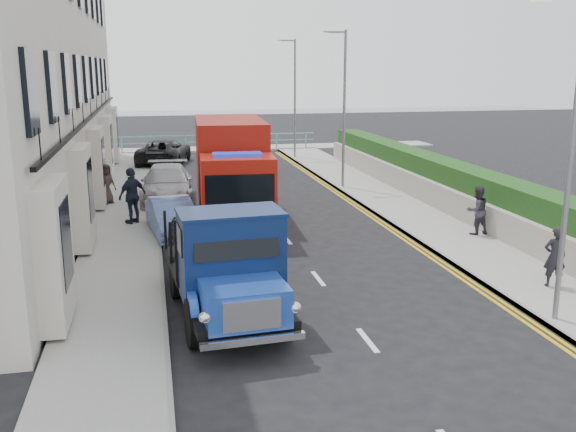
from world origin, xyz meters
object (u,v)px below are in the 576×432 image
object	(u,v)px
lamp_mid	(342,100)
lamp_near	(567,141)
parked_car_front	(204,242)
red_lorry	(232,169)
lamp_far	(293,91)
bedford_lorry	(230,273)
pedestrian_east_near	(555,257)

from	to	relation	value
lamp_mid	lamp_near	bearing A→B (deg)	-90.00
lamp_near	parked_car_front	size ratio (longest dim) A/B	1.65
lamp_near	red_lorry	bearing A→B (deg)	117.32
lamp_far	bedford_lorry	world-z (taller)	lamp_far
lamp_near	red_lorry	xyz separation A→B (m)	(-5.59, 10.82, -2.07)
lamp_mid	pedestrian_east_near	xyz separation A→B (m)	(1.33, -14.11, -3.11)
lamp_near	lamp_mid	size ratio (longest dim) A/B	1.00
lamp_near	lamp_mid	world-z (taller)	same
bedford_lorry	parked_car_front	size ratio (longest dim) A/B	1.30
lamp_far	parked_car_front	size ratio (longest dim) A/B	1.65
lamp_mid	lamp_far	world-z (taller)	same
lamp_mid	pedestrian_east_near	distance (m)	14.51
lamp_far	pedestrian_east_near	xyz separation A→B (m)	(1.33, -24.11, -3.11)
lamp_far	pedestrian_east_near	world-z (taller)	lamp_far
lamp_mid	pedestrian_east_near	bearing A→B (deg)	-84.62
lamp_mid	red_lorry	distance (m)	7.90
lamp_far	red_lorry	xyz separation A→B (m)	(-5.59, -15.18, -2.07)
lamp_far	parked_car_front	world-z (taller)	lamp_far
lamp_far	red_lorry	bearing A→B (deg)	-110.21
red_lorry	pedestrian_east_near	size ratio (longest dim) A/B	4.58
lamp_far	pedestrian_east_near	distance (m)	24.35
lamp_mid	parked_car_front	distance (m)	12.97
red_lorry	bedford_lorry	bearing A→B (deg)	-94.21
bedford_lorry	pedestrian_east_near	xyz separation A→B (m)	(8.15, 0.48, -0.28)
lamp_far	parked_car_front	bearing A→B (deg)	-109.00
lamp_near	bedford_lorry	bearing A→B (deg)	168.32
lamp_near	lamp_far	world-z (taller)	same
lamp_near	lamp_far	xyz separation A→B (m)	(0.00, 26.00, 0.00)
bedford_lorry	red_lorry	size ratio (longest dim) A/B	0.79
lamp_near	parked_car_front	bearing A→B (deg)	141.42
lamp_mid	bedford_lorry	distance (m)	16.35
lamp_mid	red_lorry	world-z (taller)	lamp_mid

